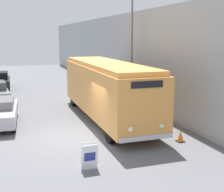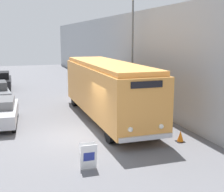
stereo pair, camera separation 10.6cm
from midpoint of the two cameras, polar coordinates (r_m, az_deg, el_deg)
ground_plane at (r=15.37m, az=-6.82°, el=-7.47°), size 80.00×80.00×0.00m
building_wall_right at (r=25.93m, az=1.40°, el=7.45°), size 0.30×60.00×6.55m
vintage_bus at (r=18.13m, az=-1.14°, el=1.51°), size 2.59×11.06×3.35m
sign_board at (r=11.67m, az=-4.45°, el=-11.02°), size 0.60×0.37×0.97m
streetlamp at (r=21.14m, az=3.53°, el=10.65°), size 0.36×0.36×7.48m
traffic_cone at (r=14.88m, az=12.21°, el=-7.22°), size 0.36×0.36×0.53m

